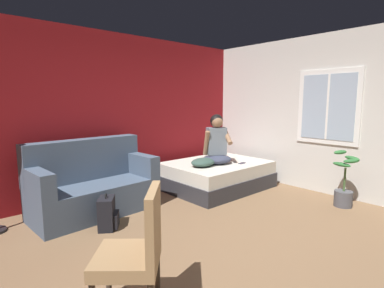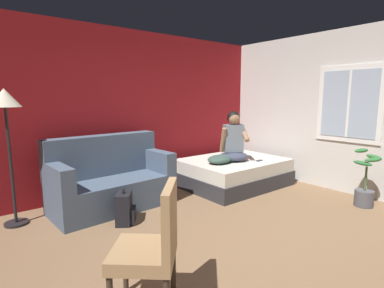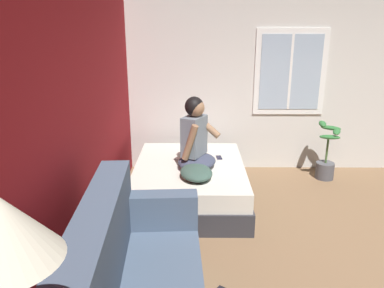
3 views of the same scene
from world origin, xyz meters
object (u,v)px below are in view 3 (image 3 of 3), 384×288
at_px(throw_pillow, 196,172).
at_px(potted_plant, 326,159).
at_px(cell_phone, 219,158).
at_px(floor_lamp, 7,274).
at_px(bed, 190,183).
at_px(person_seated, 196,140).

bearing_deg(throw_pillow, potted_plant, -58.63).
xyz_separation_m(cell_phone, floor_lamp, (-3.67, 0.88, 0.94)).
height_order(throw_pillow, potted_plant, potted_plant).
bearing_deg(throw_pillow, bed, 10.92).
bearing_deg(cell_phone, floor_lamp, -109.39).
xyz_separation_m(throw_pillow, cell_phone, (0.68, -0.30, -0.07)).
height_order(person_seated, floor_lamp, floor_lamp).
xyz_separation_m(bed, cell_phone, (0.25, -0.38, 0.25)).
height_order(floor_lamp, potted_plant, floor_lamp).
relative_size(throw_pillow, potted_plant, 0.56).
bearing_deg(cell_phone, potted_plant, 10.57).
relative_size(person_seated, cell_phone, 6.08).
height_order(bed, person_seated, person_seated).
height_order(bed, potted_plant, potted_plant).
xyz_separation_m(throw_pillow, floor_lamp, (-2.98, 0.58, 0.88)).
distance_m(throw_pillow, floor_lamp, 3.16).
bearing_deg(cell_phone, throw_pillow, -119.60).
distance_m(bed, potted_plant, 2.09).
bearing_deg(bed, person_seated, -140.33).
xyz_separation_m(floor_lamp, potted_plant, (4.13, -2.46, -1.13)).
distance_m(bed, floor_lamp, 3.65).
bearing_deg(bed, throw_pillow, -169.08).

